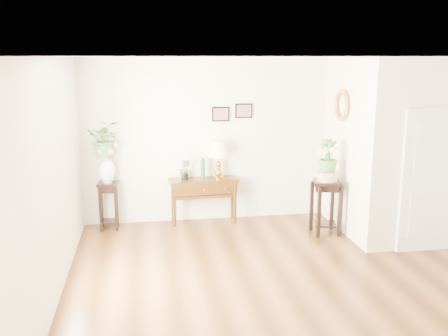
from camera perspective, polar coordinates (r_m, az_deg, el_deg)
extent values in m
cube|color=brown|center=(6.57, 9.20, -12.81)|extent=(6.00, 5.50, 0.02)
cube|color=white|center=(5.94, 10.17, 12.41)|extent=(6.00, 5.50, 0.02)
cube|color=#EFE6C8|center=(8.70, 3.85, 3.30)|extent=(6.00, 0.02, 2.80)
cube|color=#EFE6C8|center=(3.73, 23.53, -10.49)|extent=(6.00, 0.02, 2.80)
cube|color=#EFE6C8|center=(5.88, -19.25, -1.89)|extent=(0.02, 5.50, 2.80)
cube|color=#EFE6C8|center=(8.54, 19.24, 2.45)|extent=(1.80, 1.95, 2.80)
cube|color=silver|center=(7.76, 22.53, -1.41)|extent=(0.90, 0.05, 2.10)
cube|color=black|center=(8.50, -0.38, 6.17)|extent=(0.30, 0.02, 0.25)
cube|color=black|center=(8.56, 2.29, 6.55)|extent=(0.30, 0.02, 0.25)
torus|color=#BC6E2B|center=(8.16, 13.30, 6.99)|extent=(0.07, 0.51, 0.51)
cube|color=black|center=(8.58, -2.34, -3.74)|extent=(1.19, 0.47, 0.77)
cube|color=#C28524|center=(8.44, -0.64, 1.15)|extent=(0.48, 0.48, 0.65)
cylinder|color=#174B2D|center=(8.44, -2.44, -0.11)|extent=(0.10, 0.10, 0.36)
imported|color=#467E3A|center=(8.42, -4.53, -0.21)|extent=(0.22, 0.20, 0.33)
cube|color=black|center=(8.46, -13.05, -4.23)|extent=(0.35, 0.35, 0.80)
imported|color=#467E3A|center=(8.22, -13.43, 3.12)|extent=(0.56, 0.49, 0.60)
cube|color=black|center=(8.20, 11.55, -4.39)|extent=(0.51, 0.51, 0.88)
cylinder|color=#C8B189|center=(8.07, 11.71, -0.86)|extent=(0.41, 0.41, 0.14)
imported|color=#467E3A|center=(8.01, 11.81, 1.31)|extent=(0.35, 0.35, 0.54)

